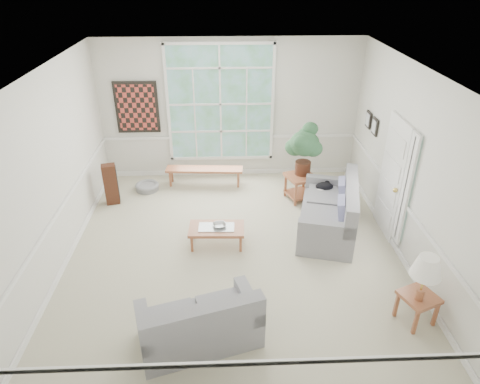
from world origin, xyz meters
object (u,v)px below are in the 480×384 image
(loveseat_front, at_px, (199,317))
(side_table, at_px, (416,308))
(loveseat_right, at_px, (328,207))
(coffee_table, at_px, (217,236))
(end_table, at_px, (300,187))

(loveseat_front, distance_m, side_table, 2.92)
(loveseat_right, xyz_separation_m, loveseat_front, (-2.18, -2.45, -0.08))
(loveseat_right, xyz_separation_m, side_table, (0.72, -2.23, -0.26))
(side_table, bearing_deg, loveseat_front, -175.61)
(coffee_table, relative_size, side_table, 2.09)
(coffee_table, xyz_separation_m, end_table, (1.68, 1.53, 0.09))
(loveseat_front, xyz_separation_m, coffee_table, (0.21, 2.10, -0.23))
(loveseat_front, height_order, end_table, loveseat_front)
(coffee_table, distance_m, side_table, 3.28)
(loveseat_front, bearing_deg, loveseat_right, 31.68)
(side_table, bearing_deg, loveseat_right, 107.91)
(loveseat_front, distance_m, coffee_table, 2.12)
(end_table, bearing_deg, coffee_table, -137.57)
(loveseat_right, relative_size, loveseat_front, 1.19)
(loveseat_right, bearing_deg, loveseat_front, -116.88)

